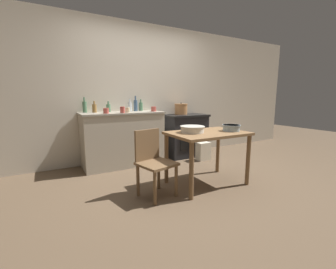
{
  "coord_description": "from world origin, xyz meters",
  "views": [
    {
      "loc": [
        -1.71,
        -2.51,
        1.21
      ],
      "look_at": [
        0.0,
        0.55,
        0.61
      ],
      "focal_mm": 24.0,
      "sensor_mm": 36.0,
      "label": 1
    }
  ],
  "objects_px": {
    "mixing_bowl_large": "(192,129)",
    "bottle_far_left": "(141,106)",
    "chair": "(153,160)",
    "bottle_mid_left": "(94,108)",
    "cup_end_right": "(128,110)",
    "flour_sack": "(203,151)",
    "cup_mid_right": "(154,109)",
    "bottle_left": "(85,107)",
    "work_table": "(207,140)",
    "bottle_center_left": "(136,105)",
    "bottle_center_right": "(108,108)",
    "mixing_bowl_small": "(231,128)",
    "stove": "(185,135)",
    "cup_far_right": "(123,110)",
    "stock_pot": "(181,109)",
    "cup_right": "(106,111)",
    "bottle_center": "(130,106)"
  },
  "relations": [
    {
      "from": "mixing_bowl_large",
      "to": "bottle_far_left",
      "type": "xyz_separation_m",
      "value": [
        -0.1,
        1.55,
        0.24
      ]
    },
    {
      "from": "chair",
      "to": "bottle_far_left",
      "type": "xyz_separation_m",
      "value": [
        0.5,
        1.59,
        0.58
      ]
    },
    {
      "from": "bottle_mid_left",
      "to": "cup_end_right",
      "type": "distance_m",
      "value": 0.56
    },
    {
      "from": "flour_sack",
      "to": "cup_mid_right",
      "type": "relative_size",
      "value": 3.8
    },
    {
      "from": "bottle_far_left",
      "to": "bottle_left",
      "type": "height_order",
      "value": "bottle_left"
    },
    {
      "from": "mixing_bowl_large",
      "to": "cup_mid_right",
      "type": "bearing_deg",
      "value": 89.06
    },
    {
      "from": "flour_sack",
      "to": "work_table",
      "type": "bearing_deg",
      "value": -125.75
    },
    {
      "from": "bottle_center_left",
      "to": "bottle_center_right",
      "type": "distance_m",
      "value": 0.5
    },
    {
      "from": "chair",
      "to": "cup_mid_right",
      "type": "bearing_deg",
      "value": 50.95
    },
    {
      "from": "work_table",
      "to": "mixing_bowl_small",
      "type": "distance_m",
      "value": 0.39
    },
    {
      "from": "stove",
      "to": "cup_mid_right",
      "type": "bearing_deg",
      "value": -171.2
    },
    {
      "from": "chair",
      "to": "bottle_far_left",
      "type": "height_order",
      "value": "bottle_far_left"
    },
    {
      "from": "bottle_far_left",
      "to": "bottle_center_left",
      "type": "bearing_deg",
      "value": -153.53
    },
    {
      "from": "chair",
      "to": "cup_far_right",
      "type": "xyz_separation_m",
      "value": [
        0.01,
        1.17,
        0.55
      ]
    },
    {
      "from": "chair",
      "to": "mixing_bowl_small",
      "type": "height_order",
      "value": "mixing_bowl_small"
    },
    {
      "from": "stove",
      "to": "mixing_bowl_small",
      "type": "bearing_deg",
      "value": -98.49
    },
    {
      "from": "stock_pot",
      "to": "bottle_far_left",
      "type": "relative_size",
      "value": 1.25
    },
    {
      "from": "cup_mid_right",
      "to": "cup_right",
      "type": "bearing_deg",
      "value": -174.38
    },
    {
      "from": "flour_sack",
      "to": "bottle_far_left",
      "type": "height_order",
      "value": "bottle_far_left"
    },
    {
      "from": "flour_sack",
      "to": "cup_far_right",
      "type": "bearing_deg",
      "value": 170.63
    },
    {
      "from": "bottle_center_right",
      "to": "bottle_mid_left",
      "type": "bearing_deg",
      "value": -169.36
    },
    {
      "from": "flour_sack",
      "to": "cup_far_right",
      "type": "height_order",
      "value": "cup_far_right"
    },
    {
      "from": "cup_far_right",
      "to": "bottle_far_left",
      "type": "bearing_deg",
      "value": 40.01
    },
    {
      "from": "chair",
      "to": "mixing_bowl_large",
      "type": "distance_m",
      "value": 0.69
    },
    {
      "from": "mixing_bowl_large",
      "to": "cup_far_right",
      "type": "bearing_deg",
      "value": 117.34
    },
    {
      "from": "bottle_left",
      "to": "bottle_mid_left",
      "type": "height_order",
      "value": "bottle_left"
    },
    {
      "from": "cup_mid_right",
      "to": "work_table",
      "type": "bearing_deg",
      "value": -82.22
    },
    {
      "from": "work_table",
      "to": "flour_sack",
      "type": "bearing_deg",
      "value": 54.25
    },
    {
      "from": "bottle_far_left",
      "to": "bottle_left",
      "type": "bearing_deg",
      "value": 179.78
    },
    {
      "from": "cup_far_right",
      "to": "flour_sack",
      "type": "bearing_deg",
      "value": -9.37
    },
    {
      "from": "work_table",
      "to": "bottle_far_left",
      "type": "bearing_deg",
      "value": 100.36
    },
    {
      "from": "cup_end_right",
      "to": "cup_mid_right",
      "type": "bearing_deg",
      "value": 4.05
    },
    {
      "from": "bottle_left",
      "to": "cup_far_right",
      "type": "xyz_separation_m",
      "value": [
        0.52,
        -0.42,
        -0.05
      ]
    },
    {
      "from": "bottle_far_left",
      "to": "cup_right",
      "type": "relative_size",
      "value": 2.46
    },
    {
      "from": "stove",
      "to": "bottle_center",
      "type": "xyz_separation_m",
      "value": [
        -1.12,
        0.12,
        0.6
      ]
    },
    {
      "from": "flour_sack",
      "to": "bottle_center_left",
      "type": "relative_size",
      "value": 1.23
    },
    {
      "from": "stove",
      "to": "mixing_bowl_small",
      "type": "height_order",
      "value": "stove"
    },
    {
      "from": "stove",
      "to": "cup_right",
      "type": "bearing_deg",
      "value": -172.9
    },
    {
      "from": "bottle_left",
      "to": "bottle_mid_left",
      "type": "relative_size",
      "value": 1.32
    },
    {
      "from": "mixing_bowl_small",
      "to": "bottle_left",
      "type": "distance_m",
      "value": 2.4
    },
    {
      "from": "bottle_mid_left",
      "to": "work_table",
      "type": "bearing_deg",
      "value": -52.68
    },
    {
      "from": "stock_pot",
      "to": "mixing_bowl_small",
      "type": "bearing_deg",
      "value": -96.08
    },
    {
      "from": "mixing_bowl_large",
      "to": "cup_end_right",
      "type": "bearing_deg",
      "value": 111.64
    },
    {
      "from": "flour_sack",
      "to": "mixing_bowl_small",
      "type": "xyz_separation_m",
      "value": [
        -0.35,
        -1.05,
        0.61
      ]
    },
    {
      "from": "work_table",
      "to": "flour_sack",
      "type": "distance_m",
      "value": 1.27
    },
    {
      "from": "flour_sack",
      "to": "bottle_center_right",
      "type": "bearing_deg",
      "value": 159.24
    },
    {
      "from": "flour_sack",
      "to": "bottle_far_left",
      "type": "xyz_separation_m",
      "value": [
        -0.99,
        0.66,
        0.85
      ]
    },
    {
      "from": "bottle_mid_left",
      "to": "bottle_center_right",
      "type": "xyz_separation_m",
      "value": [
        0.25,
        0.05,
        -0.0
      ]
    },
    {
      "from": "cup_mid_right",
      "to": "cup_end_right",
      "type": "relative_size",
      "value": 1.06
    },
    {
      "from": "stock_pot",
      "to": "cup_end_right",
      "type": "height_order",
      "value": "stock_pot"
    }
  ]
}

